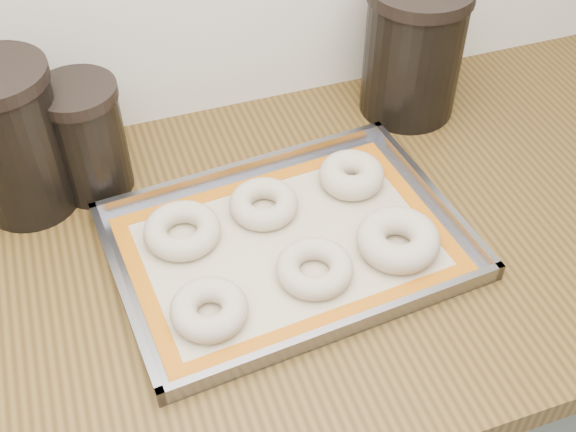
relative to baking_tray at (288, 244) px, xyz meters
name	(u,v)px	position (x,y,z in m)	size (l,w,h in m)	color
cabinet	(272,421)	(-0.03, 0.01, -0.48)	(3.00, 0.65, 0.86)	#5D685C
countertop	(267,255)	(-0.03, 0.01, -0.03)	(3.06, 0.68, 0.04)	brown
baking_tray	(288,244)	(0.00, 0.00, 0.00)	(0.49, 0.37, 0.03)	gray
baking_mat	(288,245)	(0.00, 0.00, 0.00)	(0.44, 0.32, 0.00)	#C6B793
bagel_front_left	(209,309)	(-0.13, -0.08, 0.01)	(0.10, 0.10, 0.03)	beige
bagel_front_mid	(314,268)	(0.01, -0.06, 0.01)	(0.10, 0.10, 0.03)	beige
bagel_front_right	(398,240)	(0.13, -0.06, 0.02)	(0.11, 0.11, 0.04)	beige
bagel_back_left	(182,230)	(-0.13, 0.06, 0.01)	(0.10, 0.10, 0.03)	beige
bagel_back_mid	(264,204)	(-0.01, 0.07, 0.01)	(0.10, 0.10, 0.03)	beige
bagel_back_right	(352,175)	(0.13, 0.08, 0.02)	(0.10, 0.10, 0.04)	beige
canister_left	(14,140)	(-0.32, 0.21, 0.10)	(0.14, 0.14, 0.22)	black
canister_mid	(86,139)	(-0.22, 0.21, 0.08)	(0.11, 0.11, 0.17)	black
canister_right	(413,50)	(0.29, 0.24, 0.10)	(0.16, 0.16, 0.22)	black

